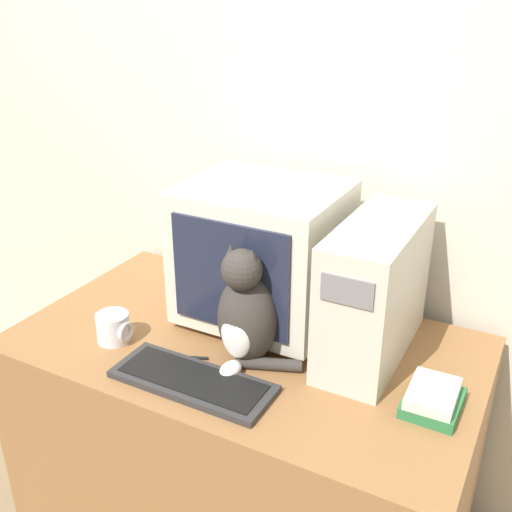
% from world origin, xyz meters
% --- Properties ---
extents(wall_back, '(7.00, 0.05, 2.50)m').
position_xyz_m(wall_back, '(0.00, 0.83, 1.25)').
color(wall_back, beige).
rests_on(wall_back, ground_plane).
extents(desk, '(1.34, 0.77, 0.75)m').
position_xyz_m(desk, '(0.00, 0.38, 0.38)').
color(desk, olive).
rests_on(desk, ground_plane).
extents(crt_monitor, '(0.45, 0.40, 0.43)m').
position_xyz_m(crt_monitor, '(-0.02, 0.53, 0.97)').
color(crt_monitor, beige).
rests_on(crt_monitor, desk).
extents(computer_tower, '(0.19, 0.47, 0.39)m').
position_xyz_m(computer_tower, '(0.34, 0.51, 0.94)').
color(computer_tower, beige).
rests_on(computer_tower, desk).
extents(keyboard, '(0.44, 0.16, 0.02)m').
position_xyz_m(keyboard, '(-0.02, 0.14, 0.76)').
color(keyboard, '#2D2D2D').
rests_on(keyboard, desk).
extents(cat, '(0.25, 0.21, 0.35)m').
position_xyz_m(cat, '(0.05, 0.30, 0.90)').
color(cat, '#38332D').
rests_on(cat, desk).
extents(book_stack, '(0.13, 0.16, 0.06)m').
position_xyz_m(book_stack, '(0.55, 0.33, 0.78)').
color(book_stack, '#28703D').
rests_on(book_stack, desk).
extents(pen, '(0.13, 0.06, 0.01)m').
position_xyz_m(pen, '(-0.11, 0.23, 0.76)').
color(pen, black).
rests_on(pen, desk).
extents(mug, '(0.10, 0.10, 0.09)m').
position_xyz_m(mug, '(-0.34, 0.21, 0.79)').
color(mug, white).
rests_on(mug, desk).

